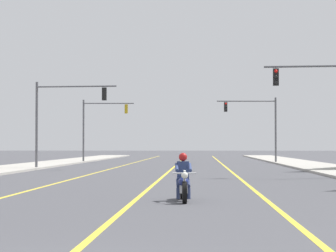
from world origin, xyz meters
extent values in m
cube|color=yellow|center=(0.14, 45.00, 0.00)|extent=(0.16, 100.00, 0.01)
cube|color=yellow|center=(-4.23, 45.00, 0.00)|extent=(0.16, 100.00, 0.01)
cube|color=yellow|center=(4.17, 45.00, 0.00)|extent=(0.16, 100.00, 0.01)
cube|color=#ADA89E|center=(11.19, 40.00, 0.07)|extent=(4.40, 110.00, 0.14)
cube|color=#ADA89E|center=(-11.19, 40.00, 0.07)|extent=(4.40, 110.00, 0.14)
cylinder|color=black|center=(1.68, 11.18, 0.32)|extent=(0.16, 0.65, 0.64)
cylinder|color=black|center=(1.57, 12.73, 0.32)|extent=(0.16, 0.65, 0.64)
cylinder|color=silver|center=(1.68, 11.28, 0.64)|extent=(0.09, 0.33, 0.68)
sphere|color=white|center=(1.69, 11.13, 0.82)|extent=(0.20, 0.20, 0.20)
cylinder|color=silver|center=(1.67, 11.33, 0.87)|extent=(0.70, 0.09, 0.04)
ellipsoid|color=navy|center=(1.64, 11.83, 0.60)|extent=(0.36, 0.58, 0.28)
cube|color=silver|center=(1.63, 11.95, 0.37)|extent=(0.27, 0.46, 0.24)
cube|color=black|center=(1.61, 12.27, 0.54)|extent=(0.32, 0.54, 0.12)
cube|color=navy|center=(1.58, 12.68, 0.62)|extent=(0.22, 0.37, 0.08)
cylinder|color=silver|center=(1.46, 12.34, 0.30)|extent=(0.12, 0.55, 0.08)
cube|color=navy|center=(1.61, 12.23, 0.92)|extent=(0.38, 0.26, 0.56)
sphere|color=#B21919|center=(1.61, 12.21, 1.33)|extent=(0.26, 0.26, 0.26)
cylinder|color=navy|center=(1.76, 12.10, 0.54)|extent=(0.17, 0.45, 0.30)
cylinder|color=navy|center=(1.79, 11.92, 0.24)|extent=(0.12, 0.16, 0.35)
cylinder|color=navy|center=(1.83, 11.99, 1.02)|extent=(0.14, 0.53, 0.27)
cylinder|color=navy|center=(1.48, 12.08, 0.54)|extent=(0.17, 0.45, 0.30)
cylinder|color=navy|center=(1.47, 11.90, 0.24)|extent=(0.12, 0.16, 0.35)
cylinder|color=navy|center=(1.43, 11.96, 1.02)|extent=(0.14, 0.53, 0.27)
cylinder|color=#56565B|center=(7.62, 26.65, 5.85)|extent=(4.15, 0.35, 0.11)
cube|color=black|center=(6.17, 26.73, 5.30)|extent=(0.31, 0.26, 0.90)
sphere|color=red|center=(6.16, 26.57, 5.60)|extent=(0.18, 0.18, 0.18)
sphere|color=black|center=(6.16, 26.57, 5.30)|extent=(0.18, 0.18, 0.18)
sphere|color=black|center=(6.16, 26.57, 5.00)|extent=(0.18, 0.18, 0.18)
cylinder|color=#56565B|center=(-9.43, 37.77, 3.10)|extent=(0.18, 0.18, 6.20)
cylinder|color=#56565B|center=(-6.56, 37.57, 5.85)|extent=(5.75, 0.51, 0.11)
cube|color=black|center=(-4.55, 37.44, 5.30)|extent=(0.32, 0.26, 0.90)
sphere|color=red|center=(-4.54, 37.59, 5.60)|extent=(0.18, 0.18, 0.18)
sphere|color=black|center=(-4.54, 37.59, 5.30)|extent=(0.18, 0.18, 0.18)
sphere|color=black|center=(-4.54, 37.59, 5.00)|extent=(0.18, 0.18, 0.18)
cylinder|color=#56565B|center=(9.30, 53.58, 3.10)|extent=(0.18, 0.18, 6.20)
cylinder|color=#56565B|center=(6.53, 53.39, 5.85)|extent=(5.54, 0.49, 0.11)
cube|color=black|center=(4.60, 53.25, 5.30)|extent=(0.32, 0.26, 0.90)
sphere|color=red|center=(4.61, 53.10, 5.60)|extent=(0.18, 0.18, 0.18)
sphere|color=black|center=(4.61, 53.10, 5.30)|extent=(0.18, 0.18, 0.18)
sphere|color=black|center=(4.61, 53.10, 5.00)|extent=(0.18, 0.18, 0.18)
cylinder|color=#56565B|center=(-9.33, 55.83, 3.10)|extent=(0.18, 0.18, 6.20)
cylinder|color=#56565B|center=(-6.85, 55.93, 5.85)|extent=(4.97, 0.31, 0.11)
cube|color=#B79319|center=(-5.11, 56.00, 5.30)|extent=(0.31, 0.25, 0.90)
sphere|color=red|center=(-5.11, 56.16, 5.60)|extent=(0.18, 0.18, 0.18)
sphere|color=black|center=(-5.11, 56.16, 5.30)|extent=(0.18, 0.18, 0.18)
sphere|color=black|center=(-5.11, 56.16, 5.00)|extent=(0.18, 0.18, 0.18)
camera|label=1|loc=(2.11, -7.61, 1.69)|focal=69.21mm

